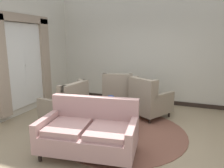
{
  "coord_description": "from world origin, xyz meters",
  "views": [
    {
      "loc": [
        1.35,
        -3.77,
        1.96
      ],
      "look_at": [
        -0.37,
        0.73,
        0.94
      ],
      "focal_mm": 34.42,
      "sensor_mm": 36.0,
      "label": 1
    }
  ],
  "objects": [
    {
      "name": "baseboard_back",
      "position": [
        0.0,
        2.71,
        0.06
      ],
      "size": [
        5.75,
        0.03,
        0.12
      ],
      "primitive_type": "cube",
      "color": "black",
      "rests_on": "ground"
    },
    {
      "name": "coffee_table",
      "position": [
        -0.23,
        0.37,
        0.37
      ],
      "size": [
        0.93,
        0.93,
        0.44
      ],
      "color": "black",
      "rests_on": "ground"
    },
    {
      "name": "armchair_beside_settee",
      "position": [
        -1.34,
        0.32,
        0.42
      ],
      "size": [
        0.95,
        0.93,
        1.0
      ],
      "rotation": [
        0.0,
        0.0,
        4.59
      ],
      "color": "gray",
      "rests_on": "ground"
    },
    {
      "name": "area_rug",
      "position": [
        0.0,
        0.3,
        0.01
      ],
      "size": [
        2.76,
        2.76,
        0.01
      ],
      "primitive_type": "cylinder",
      "color": "brown",
      "rests_on": "ground"
    },
    {
      "name": "ground",
      "position": [
        0.0,
        0.0,
        0.0
      ],
      "size": [
        8.05,
        8.05,
        0.0
      ],
      "primitive_type": "plane",
      "color": "#9E896B"
    },
    {
      "name": "porcelain_vase",
      "position": [
        -0.28,
        0.43,
        0.58
      ],
      "size": [
        0.16,
        0.16,
        0.31
      ],
      "color": "#384C93",
      "rests_on": "coffee_table"
    },
    {
      "name": "wall_left",
      "position": [
        -2.88,
        0.83,
        1.69
      ],
      "size": [
        0.08,
        3.87,
        3.39
      ],
      "primitive_type": "cube",
      "color": "beige",
      "rests_on": "ground"
    },
    {
      "name": "settee",
      "position": [
        -0.24,
        -0.71,
        0.39
      ],
      "size": [
        1.72,
        1.11,
        0.94
      ],
      "rotation": [
        0.0,
        0.0,
        0.14
      ],
      "color": "tan",
      "rests_on": "ground"
    },
    {
      "name": "window_with_curtains",
      "position": [
        -2.78,
        0.66,
        1.43
      ],
      "size": [
        0.12,
        1.89,
        2.44
      ],
      "color": "silver"
    },
    {
      "name": "wall_back",
      "position": [
        0.0,
        2.76,
        1.69
      ],
      "size": [
        5.91,
        0.08,
        3.39
      ],
      "primitive_type": "cube",
      "color": "beige",
      "rests_on": "ground"
    },
    {
      "name": "armchair_foreground_right",
      "position": [
        -0.53,
        1.62,
        0.45
      ],
      "size": [
        0.99,
        1.06,
        1.08
      ],
      "rotation": [
        0.0,
        0.0,
        3.42
      ],
      "color": "gray",
      "rests_on": "ground"
    },
    {
      "name": "armchair_near_sideboard",
      "position": [
        0.37,
        1.38,
        0.44
      ],
      "size": [
        1.09,
        1.15,
        1.04
      ],
      "rotation": [
        0.0,
        0.0,
        2.62
      ],
      "color": "gray",
      "rests_on": "ground"
    }
  ]
}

